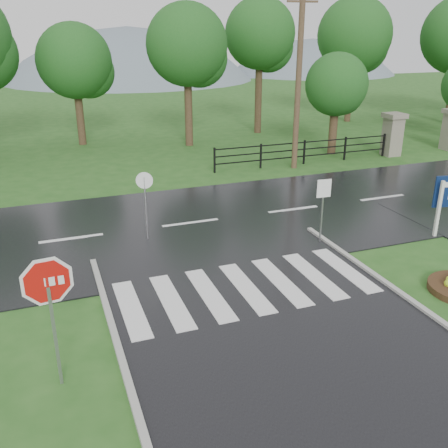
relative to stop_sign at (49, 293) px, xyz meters
name	(u,v)px	position (x,y,z in m)	size (l,w,h in m)	color
ground	(358,421)	(4.74, -2.84, -1.95)	(120.00, 120.00, 0.00)	#25541C
main_road	(191,224)	(4.74, 7.16, -1.95)	(90.00, 8.00, 0.04)	black
crosswalk	(246,287)	(4.74, 2.16, -1.89)	(6.50, 2.80, 0.02)	silver
pillar_west	(393,134)	(17.74, 13.16, -0.77)	(1.00, 1.00, 2.24)	gray
fence_west	(304,150)	(12.49, 13.16, -1.22)	(9.58, 0.08, 1.20)	black
hills	(106,191)	(8.23, 62.16, -17.48)	(102.00, 48.00, 48.00)	slate
treeline	(139,142)	(5.74, 21.16, -1.95)	(83.20, 5.20, 10.00)	#174B18
stop_sign	(49,293)	(0.00, 0.00, 0.00)	(1.24, 0.18, 2.81)	#939399
reg_sign_small	(323,198)	(8.11, 4.16, -0.46)	(0.46, 0.07, 2.09)	#939399
reg_sign_round	(145,198)	(3.04, 6.28, -0.52)	(0.51, 0.15, 2.26)	#939399
utility_pole_east	(298,81)	(11.68, 12.66, 2.16)	(1.44, 0.27, 8.08)	#473523
entrance_tree_left	(337,85)	(15.02, 14.66, 1.68)	(3.25, 3.25, 5.28)	#3D2B1C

